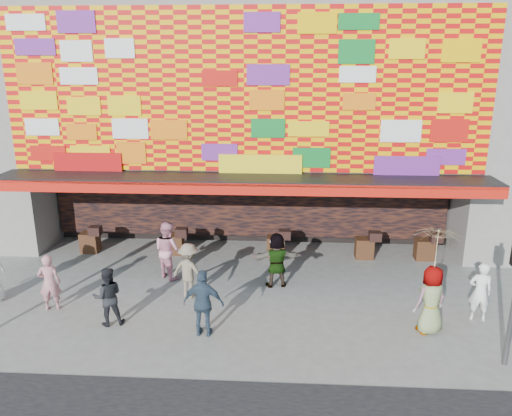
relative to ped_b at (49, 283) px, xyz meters
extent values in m
plane|color=slate|center=(4.94, -0.39, -0.78)|extent=(90.00, 90.00, 0.00)
cube|color=gray|center=(4.94, 7.61, 5.72)|extent=(15.00, 8.00, 7.00)
cube|color=black|center=(4.94, 8.61, 0.72)|extent=(15.00, 6.00, 3.00)
cube|color=gray|center=(-2.36, 4.61, 0.72)|extent=(0.40, 2.00, 3.00)
cube|color=gray|center=(12.24, 4.61, 0.72)|extent=(0.40, 2.00, 3.00)
cube|color=black|center=(4.94, 3.01, 2.22)|extent=(15.20, 1.60, 0.12)
cube|color=red|center=(4.94, 2.23, 2.07)|extent=(15.20, 0.04, 0.35)
cube|color=#F7B000|center=(4.94, 3.57, 4.77)|extent=(14.80, 0.08, 4.90)
cube|color=black|center=(4.94, 5.46, 0.77)|extent=(14.00, 0.25, 2.50)
imported|color=#BC7A80|center=(0.00, 0.00, 0.00)|extent=(0.64, 0.51, 1.56)
imported|color=black|center=(1.83, -0.68, -0.01)|extent=(0.89, 0.79, 1.53)
imported|color=#7B6E5A|center=(3.57, 0.97, 0.02)|extent=(1.17, 0.91, 1.59)
imported|color=#334659|center=(4.31, -1.06, 0.07)|extent=(1.02, 0.49, 1.70)
imported|color=gray|center=(6.01, 1.82, 0.05)|extent=(1.59, 0.73, 1.65)
imported|color=gray|center=(9.81, -0.59, 0.08)|extent=(0.99, 0.84, 1.73)
imported|color=white|center=(11.24, 0.11, 0.01)|extent=(0.61, 0.44, 1.58)
imported|color=pink|center=(2.66, 2.27, 0.11)|extent=(1.10, 1.06, 1.78)
imported|color=beige|center=(9.81, -0.59, 1.42)|extent=(1.39, 1.40, 0.99)
cylinder|color=#4C3326|center=(9.81, -0.59, 0.47)|extent=(0.02, 0.02, 1.00)
camera|label=1|loc=(6.22, -11.80, 5.66)|focal=35.00mm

